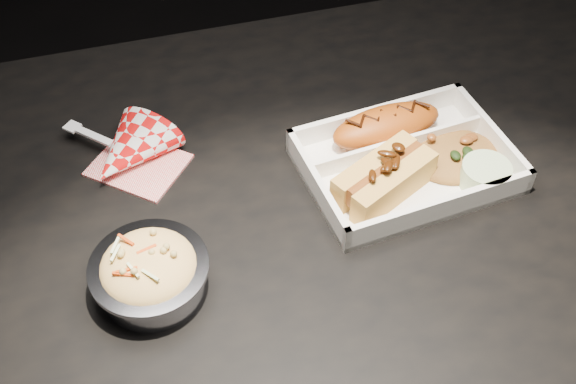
% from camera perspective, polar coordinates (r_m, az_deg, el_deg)
% --- Properties ---
extents(dining_table, '(1.20, 0.80, 0.75)m').
position_cam_1_polar(dining_table, '(0.93, 0.10, -5.48)').
color(dining_table, black).
rests_on(dining_table, ground).
extents(food_tray, '(0.27, 0.20, 0.04)m').
position_cam_1_polar(food_tray, '(0.91, 9.22, 2.13)').
color(food_tray, white).
rests_on(food_tray, dining_table).
extents(fried_pastry, '(0.15, 0.07, 0.05)m').
position_cam_1_polar(fried_pastry, '(0.93, 7.79, 5.24)').
color(fried_pastry, '#A54810').
rests_on(fried_pastry, food_tray).
extents(hotdog, '(0.14, 0.11, 0.06)m').
position_cam_1_polar(hotdog, '(0.87, 7.61, 1.23)').
color(hotdog, gold).
rests_on(hotdog, food_tray).
extents(fried_rice_mound, '(0.12, 0.10, 0.03)m').
position_cam_1_polar(fried_rice_mound, '(0.93, 13.19, 3.25)').
color(fried_rice_mound, '#97622C').
rests_on(fried_rice_mound, food_tray).
extents(cupcake_liner, '(0.06, 0.06, 0.03)m').
position_cam_1_polar(cupcake_liner, '(0.91, 15.31, 1.28)').
color(cupcake_liner, '#B9D19E').
rests_on(cupcake_liner, food_tray).
extents(foil_coleslaw_cup, '(0.13, 0.13, 0.07)m').
position_cam_1_polar(foil_coleslaw_cup, '(0.78, -10.88, -6.20)').
color(foil_coleslaw_cup, silver).
rests_on(foil_coleslaw_cup, dining_table).
extents(napkin_fork, '(0.16, 0.16, 0.10)m').
position_cam_1_polar(napkin_fork, '(0.93, -12.53, 3.02)').
color(napkin_fork, red).
rests_on(napkin_fork, dining_table).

